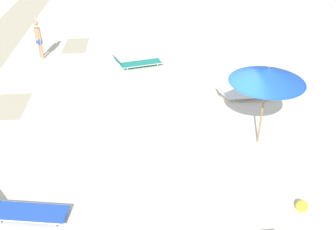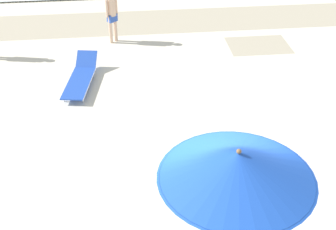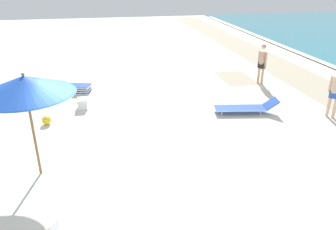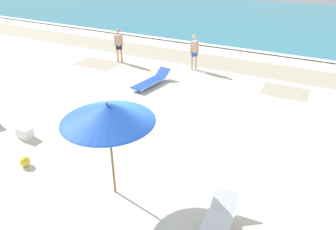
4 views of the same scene
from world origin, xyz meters
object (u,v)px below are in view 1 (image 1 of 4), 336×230
Objects in this scene: beach_ball at (302,206)px; sun_lounger_near_water_left at (244,94)px; sun_lounger_under_umbrella at (22,211)px; beachgoer_strolling_adult at (38,37)px; beach_umbrella at (268,75)px; sun_lounger_beside_umbrella at (137,63)px.

sun_lounger_near_water_left is at bearing -0.29° from beach_ball.
sun_lounger_under_umbrella is at bearing 126.01° from sun_lounger_near_water_left.
beach_ball is at bearing -179.18° from beachgoer_strolling_adult.
sun_lounger_under_umbrella is at bearing 150.61° from beachgoer_strolling_adult.
beach_umbrella is 1.19× the size of sun_lounger_near_water_left.
sun_lounger_near_water_left is (-3.20, -4.03, -0.01)m from sun_lounger_beside_umbrella.
beachgoer_strolling_adult reaches higher than sun_lounger_beside_umbrella.
beach_umbrella is 3.69m from beach_ball.
sun_lounger_near_water_left is at bearing -5.63° from beach_umbrella.
beachgoer_strolling_adult is at bearing 47.77° from beach_umbrella.
sun_lounger_under_umbrella is at bearing 87.12° from beach_ball.
sun_lounger_beside_umbrella is at bearing -146.25° from beachgoer_strolling_adult.
beach_umbrella is at bearing -170.43° from beachgoer_strolling_adult.
sun_lounger_near_water_left is 5.75m from beach_ball.
sun_lounger_beside_umbrella is at bearing -8.80° from sun_lounger_under_umbrella.
beach_umbrella is 11.12m from beachgoer_strolling_adult.
sun_lounger_near_water_left reaches higher than sun_lounger_under_umbrella.
beach_umbrella reaches higher than sun_lounger_under_umbrella.
sun_lounger_beside_umbrella is at bearing 32.12° from beach_umbrella.
sun_lounger_beside_umbrella is 7.29× the size of beach_ball.
beachgoer_strolling_adult reaches higher than sun_lounger_near_water_left.
sun_lounger_beside_umbrella is 5.15m from sun_lounger_near_water_left.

